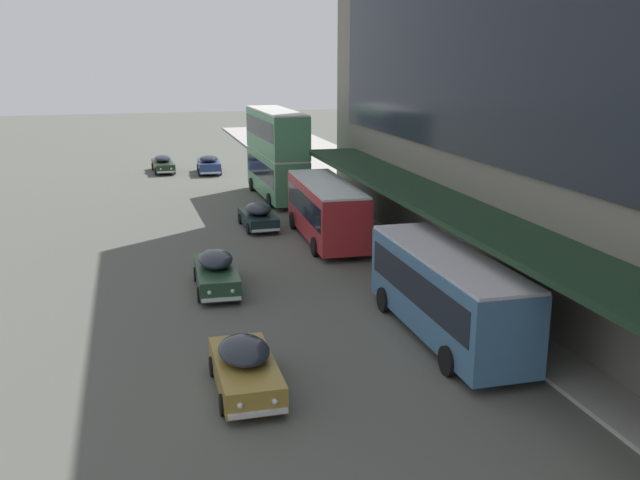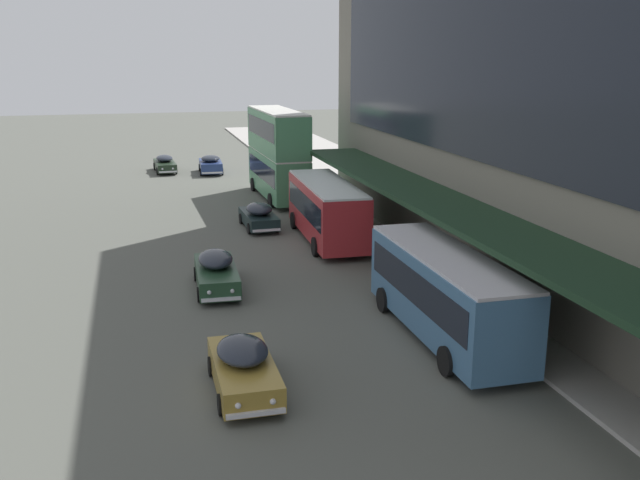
% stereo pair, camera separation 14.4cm
% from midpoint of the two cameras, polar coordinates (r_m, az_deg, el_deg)
% --- Properties ---
extents(transit_bus_kerbside_front, '(3.06, 9.49, 3.30)m').
position_cam_midpoint_polar(transit_bus_kerbside_front, '(39.43, 0.38, 2.62)').
color(transit_bus_kerbside_front, '#A9252A').
rests_on(transit_bus_kerbside_front, ground).
extents(transit_bus_kerbside_rear, '(2.85, 9.92, 6.31)m').
position_cam_midpoint_polar(transit_bus_kerbside_rear, '(51.07, -3.59, 7.09)').
color(transit_bus_kerbside_rear, '#4A8A5E').
rests_on(transit_bus_kerbside_rear, ground).
extents(transit_bus_kerbside_far, '(2.72, 9.51, 3.23)m').
position_cam_midpoint_polar(transit_bus_kerbside_far, '(26.26, 9.92, -3.96)').
color(transit_bus_kerbside_far, teal).
rests_on(transit_bus_kerbside_far, ground).
extents(sedan_trailing_mid, '(2.00, 5.04, 1.67)m').
position_cam_midpoint_polar(sedan_trailing_mid, '(31.85, -8.43, -2.51)').
color(sedan_trailing_mid, '#203F28').
rests_on(sedan_trailing_mid, ground).
extents(sedan_oncoming_rear, '(1.95, 4.53, 1.55)m').
position_cam_midpoint_polar(sedan_oncoming_rear, '(42.70, -5.08, 1.94)').
color(sedan_oncoming_rear, black).
rests_on(sedan_oncoming_rear, ground).
extents(sedan_second_near, '(1.93, 4.84, 1.46)m').
position_cam_midpoint_polar(sedan_second_near, '(64.55, -12.51, 5.98)').
color(sedan_second_near, '#1E2D1E').
rests_on(sedan_second_near, ground).
extents(sedan_far_back, '(1.94, 4.57, 1.56)m').
position_cam_midpoint_polar(sedan_far_back, '(22.48, -6.19, -10.08)').
color(sedan_far_back, olive).
rests_on(sedan_far_back, ground).
extents(sedan_lead_mid, '(2.12, 4.34, 1.58)m').
position_cam_midpoint_polar(sedan_lead_mid, '(63.05, -8.95, 6.00)').
color(sedan_lead_mid, navy).
rests_on(sedan_lead_mid, ground).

